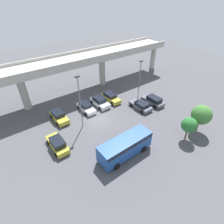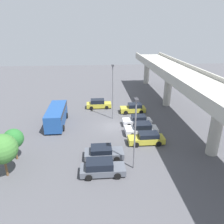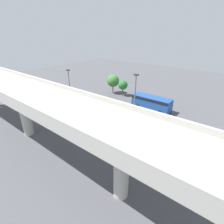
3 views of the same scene
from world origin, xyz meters
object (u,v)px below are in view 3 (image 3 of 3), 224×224
parked_car_4 (79,118)px  parked_car_6 (82,100)px  parked_car_1 (133,142)px  parked_car_5 (92,105)px  parked_car_0 (171,131)px  parked_car_3 (91,123)px  lamp_post_near_aisle (70,87)px  shuttle_bus (151,102)px  tree_front_left (123,85)px  tree_front_centre (113,81)px  parked_car_2 (105,129)px  lamp_post_mid_lot (135,99)px

parked_car_4 → parked_car_6: (5.86, -6.10, 0.04)m
parked_car_1 → parked_car_5: bearing=66.6°
parked_car_0 → parked_car_3: size_ratio=0.99×
lamp_post_near_aisle → parked_car_3: bearing=162.1°
parked_car_0 → parked_car_4: 15.02m
parked_car_3 → lamp_post_near_aisle: bearing=72.1°
parked_car_1 → parked_car_0: bearing=-25.1°
parked_car_6 → parked_car_5: bearing=84.3°
parked_car_1 → shuttle_bus: (3.97, -12.70, 0.85)m
tree_front_left → parked_car_5: bearing=87.0°
parked_car_1 → parked_car_5: (13.76, -5.95, -0.09)m
parked_car_4 → parked_car_1: bearing=-90.8°
parked_car_5 → tree_front_centre: (2.48, -10.01, 2.47)m
parked_car_3 → shuttle_bus: bearing=-19.0°
parked_car_2 → lamp_post_near_aisle: (10.93, -2.53, 3.95)m
parked_car_5 → parked_car_6: (3.08, -0.31, 0.10)m
parked_car_1 → parked_car_5: size_ratio=0.97×
parked_car_2 → parked_car_4: size_ratio=0.94×
shuttle_bus → lamp_post_mid_lot: lamp_post_mid_lot is taller
parked_car_6 → lamp_post_mid_lot: bearing=80.5°
parked_car_0 → parked_car_1: bearing=-25.1°
parked_car_4 → parked_car_6: parked_car_6 is taller
parked_car_6 → tree_front_centre: (-0.60, -9.70, 2.37)m
shuttle_bus → tree_front_centre: tree_front_centre is taller
parked_car_0 → parked_car_5: size_ratio=1.01×
shuttle_bus → parked_car_2: bearing=-95.5°
parked_car_3 → shuttle_bus: shuttle_bus is taller
lamp_post_near_aisle → tree_front_left: 13.62m
tree_front_left → parked_car_0: bearing=148.4°
parked_car_1 → lamp_post_near_aisle: size_ratio=0.55×
parked_car_2 → parked_car_5: parked_car_2 is taller
lamp_post_mid_lot → tree_front_centre: bearing=-41.3°
parked_car_3 → parked_car_5: (5.50, -5.69, -0.11)m
parked_car_4 → tree_front_centre: (5.26, -15.81, 2.41)m
lamp_post_mid_lot → tree_front_centre: 18.46m
parked_car_2 → parked_car_4: parked_car_4 is taller
parked_car_1 → parked_car_5: parked_car_1 is taller
parked_car_3 → parked_car_2: bearing=-90.1°
parked_car_6 → parked_car_0: bearing=89.4°
parked_car_2 → parked_car_6: bearing=62.8°
parked_car_2 → tree_front_centre: tree_front_centre is taller
parked_car_5 → tree_front_left: tree_front_left is taller
parked_car_6 → lamp_post_mid_lot: lamp_post_mid_lot is taller
lamp_post_mid_lot → tree_front_centre: size_ratio=1.91×
parked_car_0 → shuttle_bus: bearing=-134.3°
parked_car_2 → shuttle_bus: (-1.20, -12.44, 0.90)m
parked_car_0 → parked_car_5: 16.59m
parked_car_5 → shuttle_bus: shuttle_bus is taller
parked_car_2 → lamp_post_near_aisle: 11.89m
shuttle_bus → lamp_post_near_aisle: 15.96m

